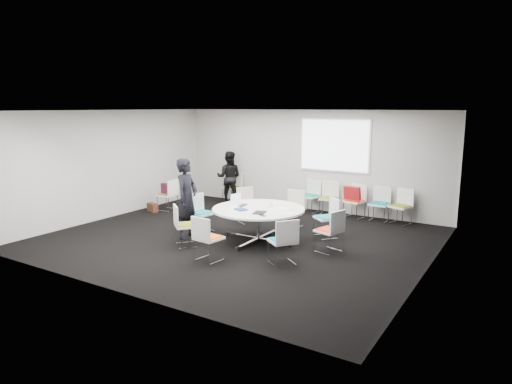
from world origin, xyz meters
The scene contains 31 objects.
room_shell centered at (0.09, 0.00, 1.40)m, with size 8.08×7.08×2.88m.
conference_table centered at (0.48, 0.04, 0.51)m, with size 1.99×1.99×0.73m.
projection_screen centered at (0.80, 3.46, 1.85)m, with size 1.90×0.03×1.35m, color white.
chair_ring_a centered at (2.10, 0.12, 0.28)m, with size 0.56×0.56×0.88m.
chair_ring_b centered at (1.63, 1.08, 0.28)m, with size 0.64×0.64×0.88m.
chair_ring_c centered at (0.57, 1.50, 0.28)m, with size 0.46×0.45×0.88m.
chair_ring_d centered at (-0.55, 1.26, 0.28)m, with size 0.62×0.62×0.88m.
chair_ring_e centered at (-1.01, -0.03, 0.28)m, with size 0.52×0.53×0.88m.
chair_ring_f centered at (-0.62, -1.08, 0.28)m, with size 0.64×0.64×0.88m.
chair_ring_g centered at (0.35, -1.57, 0.28)m, with size 0.50×0.49×0.88m.
chair_ring_h centered at (1.65, -1.00, 0.28)m, with size 0.63×0.64×0.88m.
chair_back_a centered at (0.26, 3.17, 0.28)m, with size 0.52×0.51×0.88m.
chair_back_b centered at (0.83, 3.13, 0.28)m, with size 0.53×0.52×0.88m.
chair_back_c centered at (1.54, 3.17, 0.28)m, with size 0.55×0.54×0.88m.
chair_back_d centered at (2.20, 3.14, 0.28)m, with size 0.47×0.45×0.88m.
chair_back_e centered at (2.74, 3.13, 0.28)m, with size 0.58×0.57×0.88m.
chair_spare_left centered at (-3.24, 1.25, 0.28)m, with size 0.48×0.49×0.88m.
chair_person_back centered at (-2.34, 3.15, 0.28)m, with size 0.51×0.50×0.88m.
person_main centered at (-1.00, -0.57, 0.89)m, with size 0.65×0.43×1.78m, color black.
person_back centered at (-2.35, 2.98, 0.79)m, with size 0.76×0.60×1.57m, color black.
laptop centered at (0.10, 0.08, 0.74)m, with size 0.30×0.19×0.02m, color #333338.
laptop_lid centered at (-0.16, 0.12, 0.86)m, with size 0.30×0.02×0.22m, color silver.
notebook_black centered at (0.74, -0.34, 0.74)m, with size 0.22×0.30×0.02m, color black.
tablet_folio centered at (0.25, -0.30, 0.74)m, with size 0.26×0.20×0.03m, color navy.
papers_right centered at (0.93, 0.29, 0.73)m, with size 0.30×0.21×0.00m, color white.
papers_front centered at (1.29, -0.02, 0.73)m, with size 0.30×0.21×0.00m, color silver.
cup centered at (0.64, 0.31, 0.78)m, with size 0.08×0.08×0.09m, color white.
phone centered at (0.92, -0.51, 0.73)m, with size 0.14×0.07×0.01m, color black.
maroon_bag centered at (-3.26, 1.25, 0.62)m, with size 0.40×0.14×0.28m, color #4D142F.
brown_bag centered at (-3.48, 0.88, 0.12)m, with size 0.36×0.16×0.24m, color #3F2214.
red_jacket centered at (1.54, 2.94, 0.70)m, with size 0.44×0.10×0.35m, color #AD1516.
Camera 1 is at (5.46, -8.15, 2.89)m, focal length 32.00 mm.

